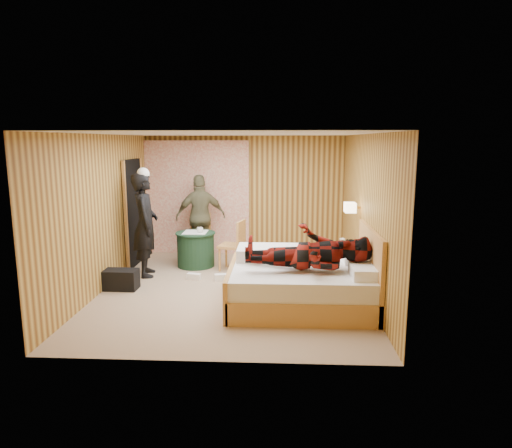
{
  "coord_description": "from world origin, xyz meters",
  "views": [
    {
      "loc": [
        0.73,
        -7.13,
        2.4
      ],
      "look_at": [
        0.36,
        0.21,
        1.05
      ],
      "focal_mm": 32.0,
      "sensor_mm": 36.0,
      "label": 1
    }
  ],
  "objects_px": {
    "round_table": "(196,249)",
    "woman_standing": "(145,225)",
    "chair_far": "(201,232)",
    "nightstand": "(343,260)",
    "bed": "(304,283)",
    "man_on_bed": "(308,242)",
    "wall_lamp": "(350,207)",
    "man_at_table": "(201,217)",
    "chair_near": "(236,241)",
    "duffel_bag": "(120,279)"
  },
  "relations": [
    {
      "from": "duffel_bag",
      "to": "woman_standing",
      "type": "distance_m",
      "value": 1.13
    },
    {
      "from": "chair_far",
      "to": "woman_standing",
      "type": "xyz_separation_m",
      "value": [
        -0.76,
        -1.26,
        0.39
      ]
    },
    {
      "from": "bed",
      "to": "man_on_bed",
      "type": "bearing_deg",
      "value": -82.46
    },
    {
      "from": "wall_lamp",
      "to": "nightstand",
      "type": "distance_m",
      "value": 1.06
    },
    {
      "from": "chair_near",
      "to": "man_on_bed",
      "type": "bearing_deg",
      "value": 45.23
    },
    {
      "from": "chair_far",
      "to": "man_on_bed",
      "type": "height_order",
      "value": "man_on_bed"
    },
    {
      "from": "wall_lamp",
      "to": "chair_near",
      "type": "relative_size",
      "value": 0.27
    },
    {
      "from": "wall_lamp",
      "to": "bed",
      "type": "distance_m",
      "value": 1.68
    },
    {
      "from": "wall_lamp",
      "to": "man_on_bed",
      "type": "xyz_separation_m",
      "value": [
        -0.77,
        -1.35,
        -0.29
      ]
    },
    {
      "from": "bed",
      "to": "round_table",
      "type": "height_order",
      "value": "bed"
    },
    {
      "from": "wall_lamp",
      "to": "chair_far",
      "type": "height_order",
      "value": "wall_lamp"
    },
    {
      "from": "nightstand",
      "to": "round_table",
      "type": "bearing_deg",
      "value": 168.68
    },
    {
      "from": "duffel_bag",
      "to": "man_on_bed",
      "type": "bearing_deg",
      "value": -13.39
    },
    {
      "from": "nightstand",
      "to": "chair_near",
      "type": "xyz_separation_m",
      "value": [
        -1.94,
        0.31,
        0.25
      ]
    },
    {
      "from": "wall_lamp",
      "to": "man_at_table",
      "type": "distance_m",
      "value": 3.21
    },
    {
      "from": "nightstand",
      "to": "man_on_bed",
      "type": "distance_m",
      "value": 1.98
    },
    {
      "from": "wall_lamp",
      "to": "woman_standing",
      "type": "relative_size",
      "value": 0.14
    },
    {
      "from": "duffel_bag",
      "to": "man_on_bed",
      "type": "distance_m",
      "value": 3.22
    },
    {
      "from": "round_table",
      "to": "duffel_bag",
      "type": "relative_size",
      "value": 1.31
    },
    {
      "from": "bed",
      "to": "chair_far",
      "type": "relative_size",
      "value": 2.3
    },
    {
      "from": "woman_standing",
      "to": "man_at_table",
      "type": "distance_m",
      "value": 1.5
    },
    {
      "from": "nightstand",
      "to": "man_on_bed",
      "type": "height_order",
      "value": "man_on_bed"
    },
    {
      "from": "wall_lamp",
      "to": "round_table",
      "type": "distance_m",
      "value": 3.08
    },
    {
      "from": "wall_lamp",
      "to": "round_table",
      "type": "height_order",
      "value": "wall_lamp"
    },
    {
      "from": "round_table",
      "to": "chair_far",
      "type": "bearing_deg",
      "value": 90.7
    },
    {
      "from": "round_table",
      "to": "woman_standing",
      "type": "xyz_separation_m",
      "value": [
        -0.77,
        -0.64,
        0.59
      ]
    },
    {
      "from": "chair_far",
      "to": "duffel_bag",
      "type": "bearing_deg",
      "value": -120.7
    },
    {
      "from": "bed",
      "to": "man_at_table",
      "type": "relative_size",
      "value": 1.24
    },
    {
      "from": "duffel_bag",
      "to": "man_on_bed",
      "type": "xyz_separation_m",
      "value": [
        3.0,
        -0.79,
        0.84
      ]
    },
    {
      "from": "round_table",
      "to": "chair_near",
      "type": "bearing_deg",
      "value": -16.5
    },
    {
      "from": "chair_far",
      "to": "man_on_bed",
      "type": "relative_size",
      "value": 0.53
    },
    {
      "from": "round_table",
      "to": "nightstand",
      "type": "bearing_deg",
      "value": -11.32
    },
    {
      "from": "chair_far",
      "to": "wall_lamp",
      "type": "bearing_deg",
      "value": -33.71
    },
    {
      "from": "woman_standing",
      "to": "chair_near",
      "type": "bearing_deg",
      "value": -89.15
    },
    {
      "from": "bed",
      "to": "man_on_bed",
      "type": "height_order",
      "value": "man_on_bed"
    },
    {
      "from": "wall_lamp",
      "to": "round_table",
      "type": "bearing_deg",
      "value": 162.08
    },
    {
      "from": "duffel_bag",
      "to": "round_table",
      "type": "bearing_deg",
      "value": 57.17
    },
    {
      "from": "round_table",
      "to": "man_on_bed",
      "type": "bearing_deg",
      "value": -48.19
    },
    {
      "from": "chair_near",
      "to": "man_at_table",
      "type": "bearing_deg",
      "value": -123.47
    },
    {
      "from": "bed",
      "to": "chair_far",
      "type": "bearing_deg",
      "value": 127.08
    },
    {
      "from": "round_table",
      "to": "chair_near",
      "type": "height_order",
      "value": "chair_near"
    },
    {
      "from": "man_at_table",
      "to": "chair_far",
      "type": "bearing_deg",
      "value": 57.5
    },
    {
      "from": "nightstand",
      "to": "man_on_bed",
      "type": "bearing_deg",
      "value": -113.25
    },
    {
      "from": "round_table",
      "to": "man_on_bed",
      "type": "xyz_separation_m",
      "value": [
        2.01,
        -2.25,
        0.67
      ]
    },
    {
      "from": "chair_far",
      "to": "man_at_table",
      "type": "bearing_deg",
      "value": 67.71
    },
    {
      "from": "bed",
      "to": "chair_far",
      "type": "height_order",
      "value": "bed"
    },
    {
      "from": "duffel_bag",
      "to": "man_at_table",
      "type": "xyz_separation_m",
      "value": [
        0.99,
        2.09,
        0.7
      ]
    },
    {
      "from": "duffel_bag",
      "to": "woman_standing",
      "type": "bearing_deg",
      "value": 76.25
    },
    {
      "from": "round_table",
      "to": "woman_standing",
      "type": "distance_m",
      "value": 1.16
    },
    {
      "from": "round_table",
      "to": "man_at_table",
      "type": "distance_m",
      "value": 0.82
    }
  ]
}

